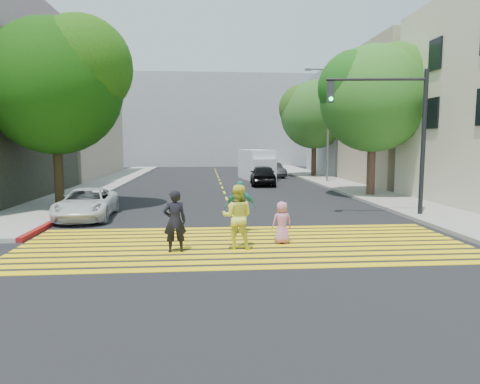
{
  "coord_description": "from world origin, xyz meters",
  "views": [
    {
      "loc": [
        -1.18,
        -11.36,
        3.05
      ],
      "look_at": [
        0.0,
        3.0,
        1.4
      ],
      "focal_mm": 32.0,
      "sensor_mm": 36.0,
      "label": 1
    }
  ],
  "objects": [
    {
      "name": "street_lamp",
      "position": [
        8.0,
        20.75,
        5.0
      ],
      "size": [
        1.97,
        0.3,
        8.72
      ],
      "rotation": [
        0.0,
        0.0,
        0.06
      ],
      "color": "slate",
      "rests_on": "ground"
    },
    {
      "name": "sidewalk_right",
      "position": [
        8.5,
        15.0,
        0.07
      ],
      "size": [
        3.0,
        60.0,
        0.15
      ],
      "primitive_type": "cube",
      "color": "gray",
      "rests_on": "ground"
    },
    {
      "name": "ground",
      "position": [
        0.0,
        0.0,
        0.0
      ],
      "size": [
        120.0,
        120.0,
        0.0
      ],
      "primitive_type": "plane",
      "color": "black"
    },
    {
      "name": "pedestrian_child",
      "position": [
        1.14,
        1.29,
        0.65
      ],
      "size": [
        0.7,
        0.52,
        1.3
      ],
      "primitive_type": "imported",
      "rotation": [
        0.0,
        0.0,
        3.32
      ],
      "color": "#C47194",
      "rests_on": "ground"
    },
    {
      "name": "white_sedan",
      "position": [
        -5.98,
        6.28,
        0.61
      ],
      "size": [
        2.25,
        4.48,
        1.22
      ],
      "primitive_type": "imported",
      "rotation": [
        0.0,
        0.0,
        0.05
      ],
      "color": "silver",
      "rests_on": "ground"
    },
    {
      "name": "pedestrian_woman",
      "position": [
        -0.26,
        0.83,
        0.93
      ],
      "size": [
        1.04,
        0.88,
        1.87
      ],
      "primitive_type": "imported",
      "rotation": [
        0.0,
        0.0,
        2.93
      ],
      "color": "#E9E744",
      "rests_on": "ground"
    },
    {
      "name": "traffic_signal",
      "position": [
        6.55,
        5.49,
        3.87
      ],
      "size": [
        4.07,
        0.64,
        5.98
      ],
      "rotation": [
        0.0,
        0.0,
        -0.11
      ],
      "color": "black",
      "rests_on": "ground"
    },
    {
      "name": "pedestrian_man",
      "position": [
        -2.03,
        0.51,
        0.88
      ],
      "size": [
        0.7,
        0.51,
        1.76
      ],
      "primitive_type": "imported",
      "rotation": [
        0.0,
        0.0,
        3.29
      ],
      "color": "black",
      "rests_on": "ground"
    },
    {
      "name": "building_right_grey",
      "position": [
        15.0,
        30.0,
        5.0
      ],
      "size": [
        10.0,
        10.0,
        10.0
      ],
      "primitive_type": "cube",
      "color": "gray",
      "rests_on": "ground"
    },
    {
      "name": "silver_car",
      "position": [
        3.51,
        30.2,
        0.62
      ],
      "size": [
        2.37,
        4.49,
        1.24
      ],
      "primitive_type": "imported",
      "rotation": [
        0.0,
        0.0,
        3.3
      ],
      "color": "#A7A8AE",
      "rests_on": "ground"
    },
    {
      "name": "curb_red",
      "position": [
        -6.9,
        6.0,
        0.08
      ],
      "size": [
        0.2,
        8.0,
        0.16
      ],
      "primitive_type": "cube",
      "color": "maroon",
      "rests_on": "ground"
    },
    {
      "name": "tree_left",
      "position": [
        -7.78,
        8.82,
        5.88
      ],
      "size": [
        7.77,
        7.47,
        8.72
      ],
      "rotation": [
        0.0,
        0.0,
        -0.28
      ],
      "color": "black",
      "rests_on": "ground"
    },
    {
      "name": "backdrop_block",
      "position": [
        0.0,
        48.0,
        6.0
      ],
      "size": [
        30.0,
        8.0,
        12.0
      ],
      "primitive_type": "cube",
      "color": "gray",
      "rests_on": "ground"
    },
    {
      "name": "pedestrian_extra",
      "position": [
        0.01,
        3.0,
        0.89
      ],
      "size": [
        1.08,
        0.52,
        1.78
      ],
      "primitive_type": "imported",
      "rotation": [
        0.0,
        0.0,
        3.05
      ],
      "color": "teal",
      "rests_on": "ground"
    },
    {
      "name": "tree_right_far",
      "position": [
        8.63,
        26.28,
        5.87
      ],
      "size": [
        8.07,
        7.83,
        8.7
      ],
      "rotation": [
        0.0,
        0.0,
        -0.39
      ],
      "color": "#3C281A",
      "rests_on": "ground"
    },
    {
      "name": "building_right_tan",
      "position": [
        15.0,
        19.0,
        5.0
      ],
      "size": [
        10.0,
        10.0,
        10.0
      ],
      "primitive_type": "cube",
      "color": "tan",
      "rests_on": "ground"
    },
    {
      "name": "tree_right_near",
      "position": [
        8.28,
        12.14,
        5.82
      ],
      "size": [
        7.13,
        6.7,
        8.6
      ],
      "rotation": [
        0.0,
        0.0,
        -0.15
      ],
      "color": "#402A1F",
      "rests_on": "ground"
    },
    {
      "name": "dark_car_near",
      "position": [
        3.01,
        19.36,
        0.75
      ],
      "size": [
        2.1,
        4.5,
        1.49
      ],
      "primitive_type": "imported",
      "rotation": [
        0.0,
        0.0,
        3.06
      ],
      "color": "black",
      "rests_on": "ground"
    },
    {
      "name": "white_van",
      "position": [
        3.19,
        24.38,
        1.18
      ],
      "size": [
        2.69,
        5.49,
        2.48
      ],
      "rotation": [
        0.0,
        0.0,
        0.15
      ],
      "color": "white",
      "rests_on": "ground"
    },
    {
      "name": "dark_car_parked",
      "position": [
        4.89,
        26.55,
        0.65
      ],
      "size": [
        1.97,
        4.13,
        1.31
      ],
      "primitive_type": "imported",
      "rotation": [
        0.0,
        0.0,
        0.15
      ],
      "color": "black",
      "rests_on": "ground"
    },
    {
      "name": "crosswalk",
      "position": [
        0.0,
        1.28,
        0.01
      ],
      "size": [
        13.4,
        5.3,
        0.01
      ],
      "color": "yellow",
      "rests_on": "ground"
    },
    {
      "name": "building_left_tan",
      "position": [
        -16.0,
        28.0,
        5.0
      ],
      "size": [
        12.0,
        16.0,
        10.0
      ],
      "primitive_type": "cube",
      "color": "tan",
      "rests_on": "ground"
    },
    {
      "name": "lane_line",
      "position": [
        0.0,
        22.5,
        0.01
      ],
      "size": [
        0.12,
        34.4,
        0.01
      ],
      "color": "yellow",
      "rests_on": "ground"
    },
    {
      "name": "sidewalk_left",
      "position": [
        -8.5,
        22.0,
        0.07
      ],
      "size": [
        3.0,
        40.0,
        0.15
      ],
      "primitive_type": "cube",
      "color": "gray",
      "rests_on": "ground"
    }
  ]
}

